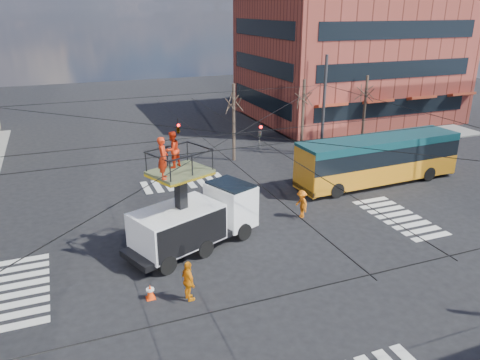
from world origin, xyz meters
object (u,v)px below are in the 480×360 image
worker_ground (188,281)px  flagger (302,204)px  city_bus (378,159)px  utility_truck (195,209)px  traffic_cone (150,292)px

worker_ground → flagger: (8.20, 5.46, -0.06)m
city_bus → worker_ground: city_bus is taller
city_bus → worker_ground: (-15.75, -8.60, -0.84)m
utility_truck → worker_ground: 4.82m
utility_truck → flagger: size_ratio=4.45×
utility_truck → city_bus: utility_truck is taller
utility_truck → worker_ground: utility_truck is taller
traffic_cone → flagger: size_ratio=0.40×
utility_truck → city_bus: bearing=-5.6°
worker_ground → city_bus: bearing=-69.8°
utility_truck → flagger: 6.78m
utility_truck → city_bus: size_ratio=0.62×
worker_ground → flagger: size_ratio=1.07×
worker_ground → flagger: worker_ground is taller
utility_truck → city_bus: (14.14, 4.20, -0.29)m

